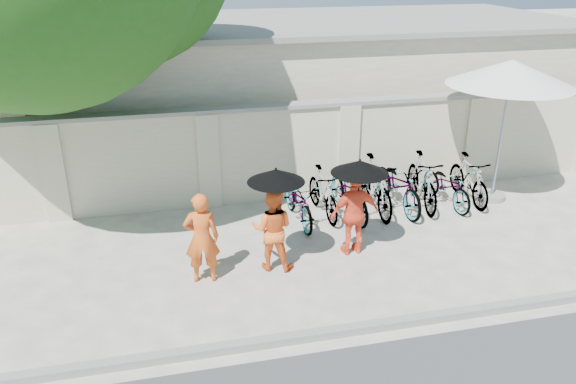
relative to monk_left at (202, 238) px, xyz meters
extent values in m
plane|color=beige|center=(1.41, -0.18, -0.77)|extent=(80.00, 80.00, 0.00)
cube|color=gray|center=(1.41, -1.88, -0.71)|extent=(40.00, 0.16, 0.12)
cube|color=beige|center=(2.41, 3.02, 0.23)|extent=(20.00, 0.30, 2.00)
cube|color=beige|center=(3.41, 6.82, 0.83)|extent=(14.00, 6.00, 3.20)
cylinder|color=#4E2F1D|center=(-2.79, 3.72, 1.43)|extent=(0.60, 0.60, 4.40)
imported|color=#DC551A|center=(0.00, 0.00, 0.00)|extent=(0.59, 0.42, 1.55)
imported|color=orange|center=(1.18, 0.15, -0.05)|extent=(0.85, 0.76, 1.45)
cylinder|color=black|center=(1.23, 0.07, 0.49)|extent=(0.02, 0.02, 0.88)
cone|color=black|center=(1.23, 0.07, 0.93)|extent=(0.93, 0.93, 0.21)
imported|color=#FF522D|center=(2.67, 0.32, -0.01)|extent=(0.92, 0.45, 1.52)
cylinder|color=black|center=(2.69, 0.24, 0.49)|extent=(0.02, 0.02, 0.80)
cone|color=black|center=(2.69, 0.24, 0.89)|extent=(0.97, 0.97, 0.22)
cylinder|color=gray|center=(6.40, 1.89, -0.72)|extent=(0.57, 0.57, 0.11)
cylinder|color=#878AA1|center=(6.40, 1.89, 0.57)|extent=(0.06, 0.06, 2.69)
cone|color=silver|center=(6.40, 1.89, 1.97)|extent=(2.94, 2.94, 0.51)
imported|color=#878AA1|center=(2.04, 1.75, -0.32)|extent=(0.68, 1.74, 0.90)
imported|color=#878AA1|center=(2.58, 1.94, -0.28)|extent=(0.57, 1.67, 0.99)
imported|color=#878AA1|center=(3.12, 1.84, -0.29)|extent=(0.77, 1.88, 0.96)
imported|color=#878AA1|center=(3.66, 1.88, -0.20)|extent=(0.54, 1.91, 1.15)
imported|color=#878AA1|center=(4.20, 1.92, -0.26)|extent=(0.83, 2.02, 1.04)
imported|color=#878AA1|center=(4.74, 1.93, -0.22)|extent=(0.74, 1.89, 1.11)
imported|color=#878AA1|center=(5.28, 1.85, -0.34)|extent=(0.78, 1.71, 0.87)
imported|color=#878AA1|center=(5.81, 1.92, -0.27)|extent=(0.51, 1.68, 1.00)
camera|label=1|loc=(-0.44, -8.00, 4.19)|focal=35.00mm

